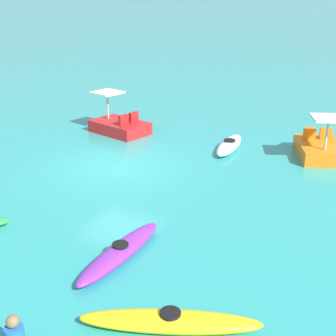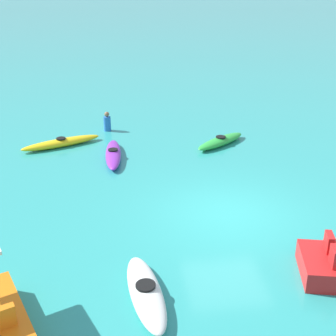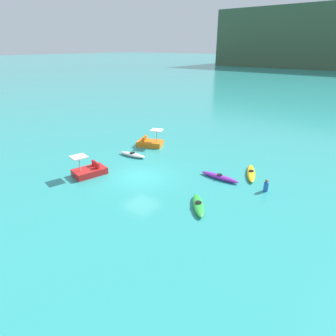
# 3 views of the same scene
# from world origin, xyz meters

# --- Properties ---
(ground_plane) EXTENTS (600.00, 600.00, 0.00)m
(ground_plane) POSITION_xyz_m (0.00, 0.00, 0.00)
(ground_plane) COLOR teal
(kayak_purple) EXTENTS (3.11, 0.64, 0.37)m
(kayak_purple) POSITION_xyz_m (4.93, 3.34, 0.16)
(kayak_purple) COLOR purple
(kayak_purple) RESTS_ON ground_plane
(kayak_green) EXTENTS (2.23, 2.56, 0.37)m
(kayak_green) POSITION_xyz_m (5.88, -1.12, 0.16)
(kayak_green) COLOR green
(kayak_green) RESTS_ON ground_plane
(kayak_white) EXTENTS (2.78, 1.02, 0.37)m
(kayak_white) POSITION_xyz_m (-3.53, 2.74, 0.16)
(kayak_white) COLOR white
(kayak_white) RESTS_ON ground_plane
(kayak_yellow) EXTENTS (1.92, 3.28, 0.37)m
(kayak_yellow) POSITION_xyz_m (6.51, 5.45, 0.16)
(kayak_yellow) COLOR yellow
(kayak_yellow) RESTS_ON ground_plane
(person_near_shore) EXTENTS (0.37, 0.37, 0.88)m
(person_near_shore) POSITION_xyz_m (8.36, 3.56, 0.39)
(person_near_shore) COLOR blue
(person_near_shore) RESTS_ON ground_plane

